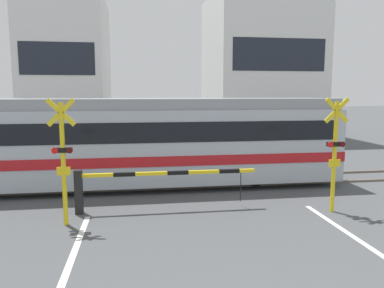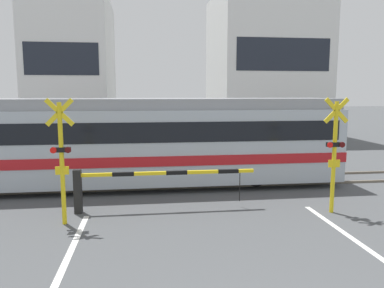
{
  "view_description": "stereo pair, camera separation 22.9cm",
  "coord_description": "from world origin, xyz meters",
  "px_view_note": "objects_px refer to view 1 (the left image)",
  "views": [
    {
      "loc": [
        -1.75,
        -2.58,
        3.23
      ],
      "look_at": [
        0.0,
        9.07,
        1.6
      ],
      "focal_mm": 35.0,
      "sensor_mm": 36.0,
      "label": 1
    },
    {
      "loc": [
        -1.52,
        -2.61,
        3.23
      ],
      "look_at": [
        0.0,
        9.07,
        1.6
      ],
      "focal_mm": 35.0,
      "sensor_mm": 36.0,
      "label": 2
    }
  ],
  "objects_px": {
    "crossing_signal_right": "(335,150)",
    "crossing_barrier_far": "(219,146)",
    "crossing_barrier_near": "(131,181)",
    "pedestrian": "(171,138)",
    "commuter_train": "(118,140)",
    "crossing_signal_left": "(63,156)"
  },
  "relations": [
    {
      "from": "crossing_signal_right",
      "to": "crossing_barrier_far",
      "type": "bearing_deg",
      "value": 102.74
    },
    {
      "from": "crossing_barrier_near",
      "to": "crossing_barrier_far",
      "type": "distance_m",
      "value": 7.27
    },
    {
      "from": "crossing_signal_right",
      "to": "pedestrian",
      "type": "xyz_separation_m",
      "value": [
        -3.5,
        9.79,
        -0.79
      ]
    },
    {
      "from": "crossing_barrier_far",
      "to": "crossing_signal_right",
      "type": "bearing_deg",
      "value": -77.26
    },
    {
      "from": "commuter_train",
      "to": "crossing_signal_left",
      "type": "xyz_separation_m",
      "value": [
        -1.12,
        -3.74,
        0.09
      ]
    },
    {
      "from": "crossing_barrier_near",
      "to": "crossing_signal_left",
      "type": "distance_m",
      "value": 1.99
    },
    {
      "from": "crossing_barrier_far",
      "to": "pedestrian",
      "type": "bearing_deg",
      "value": 124.5
    },
    {
      "from": "commuter_train",
      "to": "crossing_barrier_near",
      "type": "bearing_deg",
      "value": -80.97
    },
    {
      "from": "crossing_barrier_far",
      "to": "pedestrian",
      "type": "height_order",
      "value": "pedestrian"
    },
    {
      "from": "commuter_train",
      "to": "crossing_signal_right",
      "type": "height_order",
      "value": "crossing_signal_right"
    },
    {
      "from": "crossing_barrier_near",
      "to": "pedestrian",
      "type": "height_order",
      "value": "pedestrian"
    },
    {
      "from": "commuter_train",
      "to": "crossing_barrier_far",
      "type": "bearing_deg",
      "value": 37.24
    },
    {
      "from": "pedestrian",
      "to": "crossing_barrier_near",
      "type": "bearing_deg",
      "value": -102.03
    },
    {
      "from": "crossing_barrier_near",
      "to": "crossing_barrier_far",
      "type": "bearing_deg",
      "value": 58.18
    },
    {
      "from": "crossing_signal_left",
      "to": "pedestrian",
      "type": "xyz_separation_m",
      "value": [
        3.49,
        9.79,
        -0.79
      ]
    },
    {
      "from": "crossing_signal_left",
      "to": "commuter_train",
      "type": "bearing_deg",
      "value": 73.32
    },
    {
      "from": "crossing_barrier_near",
      "to": "crossing_signal_right",
      "type": "relative_size",
      "value": 1.59
    },
    {
      "from": "commuter_train",
      "to": "crossing_signal_left",
      "type": "bearing_deg",
      "value": -106.68
    },
    {
      "from": "crossing_barrier_far",
      "to": "crossing_signal_left",
      "type": "bearing_deg",
      "value": -127.71
    },
    {
      "from": "pedestrian",
      "to": "crossing_signal_right",
      "type": "bearing_deg",
      "value": -70.32
    },
    {
      "from": "crossing_signal_left",
      "to": "crossing_signal_right",
      "type": "height_order",
      "value": "same"
    },
    {
      "from": "crossing_signal_left",
      "to": "pedestrian",
      "type": "relative_size",
      "value": 1.93
    }
  ]
}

